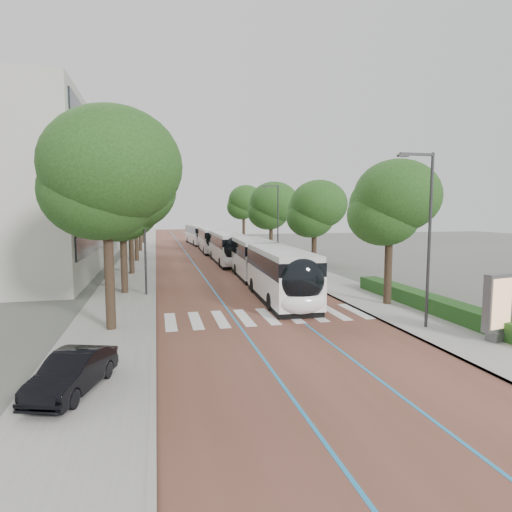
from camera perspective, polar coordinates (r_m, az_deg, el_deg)
The scene contains 22 objects.
ground at distance 21.63m, azimuth 1.72°, elevation -8.74°, with size 160.00×160.00×0.00m, color #51544C.
road at distance 60.70m, azimuth -8.02°, elevation 0.76°, with size 11.00×140.00×0.02m, color brown.
sidewalk_left at distance 60.49m, azimuth -15.12°, elevation 0.64°, with size 4.00×140.00×0.12m, color gray.
sidewalk_right at distance 61.81m, azimuth -1.08°, elevation 0.96°, with size 4.00×140.00×0.12m, color gray.
kerb_left at distance 60.46m, azimuth -13.32°, elevation 0.69°, with size 0.20×140.00×0.14m, color gray.
kerb_right at distance 61.45m, azimuth -2.82°, elevation 0.93°, with size 0.20×140.00×0.14m, color gray.
zebra_crossing at distance 22.61m, azimuth 1.56°, elevation -8.02°, with size 10.55×3.60×0.01m.
lane_line_left at distance 60.58m, azimuth -9.53°, elevation 0.74°, with size 0.12×126.00×0.01m, color teal.
lane_line_right at distance 60.86m, azimuth -6.52°, elevation 0.81°, with size 0.12×126.00×0.01m, color teal.
office_building at distance 50.25m, azimuth -29.68°, elevation 6.94°, with size 18.11×40.00×14.00m.
hedge at distance 25.36m, azimuth 22.13°, elevation -5.77°, with size 1.20×14.00×0.80m, color #194618.
streetlight_near at distance 21.00m, azimuth 21.77°, elevation 3.71°, with size 1.82×0.20×8.00m.
streetlight_far at distance 43.89m, azimuth 2.72°, elevation 5.11°, with size 1.82×0.20×8.00m.
lamp_post_left at distance 28.25m, azimuth -14.62°, elevation 3.01°, with size 0.14×0.14×8.00m, color #323234.
trees_left at distance 42.41m, azimuth -16.17°, elevation 7.72°, with size 6.40×60.95×10.25m.
trees_right at distance 46.04m, azimuth 3.37°, elevation 6.54°, with size 5.70×47.07×8.84m.
lead_bus at distance 29.82m, azimuth 1.51°, elevation -1.46°, with size 3.27×18.48×3.20m.
bus_queued_0 at distance 45.12m, azimuth -3.86°, elevation 1.07°, with size 2.73×12.44×3.20m.
bus_queued_1 at distance 57.76m, azimuth -6.07°, elevation 2.13°, with size 2.81×12.45×3.20m.
bus_queued_2 at distance 71.24m, azimuth -7.74°, elevation 2.84°, with size 3.26×12.53×3.20m.
ad_panel at distance 20.36m, azimuth 29.50°, elevation -5.85°, with size 1.40×0.64×2.82m.
parked_car at distance 14.27m, azimuth -23.26°, elevation -14.07°, with size 1.28×3.68×1.21m, color black.
Camera 1 is at (-5.39, -20.21, 5.51)m, focal length 30.00 mm.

